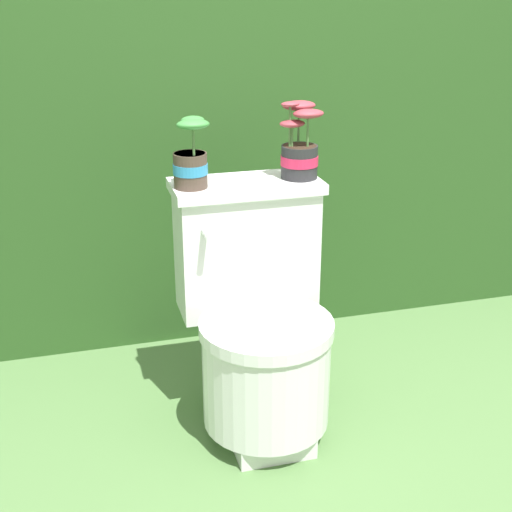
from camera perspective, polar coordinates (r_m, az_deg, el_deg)
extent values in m
plane|color=#4C703D|center=(2.20, 3.10, -14.35)|extent=(12.00, 12.00, 0.00)
cube|color=#284C1E|center=(2.98, -3.85, 9.54)|extent=(3.42, 0.95, 1.32)
cube|color=silver|center=(2.19, 0.79, -13.49)|extent=(0.22, 0.29, 0.06)
cylinder|color=silver|center=(2.10, 0.81, -9.62)|extent=(0.37, 0.37, 0.29)
cylinder|color=silver|center=(2.02, 0.84, -5.73)|extent=(0.38, 0.38, 0.04)
cube|color=silver|center=(2.15, -0.78, 0.45)|extent=(0.41, 0.18, 0.37)
cube|color=silver|center=(2.08, -0.81, 5.62)|extent=(0.44, 0.21, 0.03)
cylinder|color=silver|center=(1.97, -3.99, 1.84)|extent=(0.02, 0.05, 0.02)
cylinder|color=#47382D|center=(2.01, -5.27, 6.84)|extent=(0.09, 0.09, 0.10)
cylinder|color=#2D84BC|center=(2.01, -5.27, 6.97)|extent=(0.10, 0.10, 0.03)
cylinder|color=#332319|center=(2.00, -5.31, 8.04)|extent=(0.09, 0.09, 0.01)
cylinder|color=#4C753D|center=(1.97, -5.02, 9.12)|extent=(0.01, 0.01, 0.08)
ellipsoid|color=#387F38|center=(1.96, -5.07, 10.45)|extent=(0.09, 0.06, 0.03)
cylinder|color=#4C753D|center=(2.00, -5.04, 9.42)|extent=(0.01, 0.01, 0.08)
ellipsoid|color=#387F38|center=(1.99, -5.09, 10.77)|extent=(0.07, 0.05, 0.02)
cylinder|color=#262628|center=(2.10, 3.49, 7.53)|extent=(0.11, 0.11, 0.10)
cylinder|color=#D1234C|center=(2.10, 3.49, 7.66)|extent=(0.11, 0.11, 0.03)
cylinder|color=#332319|center=(2.09, 3.51, 8.65)|extent=(0.10, 0.10, 0.01)
cylinder|color=#4C753D|center=(2.07, 4.17, 9.90)|extent=(0.01, 0.01, 0.09)
ellipsoid|color=#93333D|center=(2.06, 4.21, 11.29)|extent=(0.09, 0.06, 0.03)
cylinder|color=#4C753D|center=(2.12, 3.43, 10.39)|extent=(0.01, 0.01, 0.10)
ellipsoid|color=#93333D|center=(2.11, 3.46, 11.93)|extent=(0.10, 0.07, 0.03)
cylinder|color=#4C753D|center=(2.07, 2.90, 9.55)|extent=(0.01, 0.01, 0.06)
ellipsoid|color=#93333D|center=(2.07, 2.92, 10.53)|extent=(0.07, 0.05, 0.02)
cylinder|color=#4C753D|center=(2.07, 2.73, 10.33)|extent=(0.01, 0.01, 0.12)
ellipsoid|color=#93333D|center=(2.06, 2.76, 12.04)|extent=(0.05, 0.04, 0.01)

